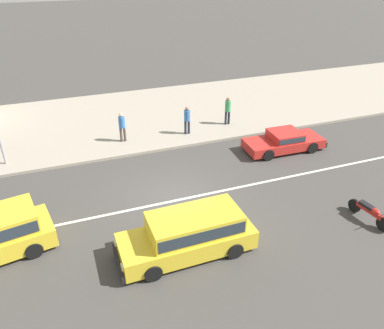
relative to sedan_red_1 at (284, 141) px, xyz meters
The scene contains 9 objects.
ground_plane 7.35m from the sedan_red_1, 159.84° to the right, with size 160.00×160.00×0.00m, color #423F3D.
lane_centre_stripe 7.34m from the sedan_red_1, 159.84° to the right, with size 50.40×0.14×0.01m, color silver.
kerb_strip 9.86m from the sedan_red_1, 134.26° to the left, with size 68.00×10.00×0.15m, color #9E9384.
sedan_red_1 is the anchor object (origin of this frame).
minivan_yellow_4 9.29m from the sedan_red_1, 142.44° to the right, with size 4.84×1.91×1.56m.
motorcycle_0 6.44m from the sedan_red_1, 91.55° to the right, with size 0.56×1.92×0.80m.
pedestrian_near_clock 4.22m from the sedan_red_1, 111.55° to the left, with size 0.34×0.34×1.70m.
pedestrian_mid_kerb 5.50m from the sedan_red_1, 141.42° to the left, with size 0.34×0.34×1.63m.
pedestrian_by_shop 8.76m from the sedan_red_1, 154.97° to the left, with size 0.34×0.34×1.65m.
Camera 1 is at (-3.88, -12.60, 9.28)m, focal length 35.00 mm.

